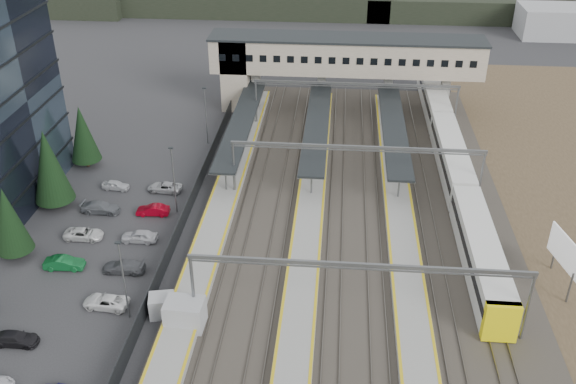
# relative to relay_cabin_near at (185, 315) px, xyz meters

# --- Properties ---
(ground) EXTENTS (220.00, 220.00, 0.00)m
(ground) POSITION_rel_relay_cabin_near_xyz_m (2.68, 8.83, -1.38)
(ground) COLOR #2B2B2D
(ground) RESTS_ON ground
(car_park) EXTENTS (10.44, 44.50, 1.29)m
(car_park) POSITION_rel_relay_cabin_near_xyz_m (-10.75, 2.09, -0.78)
(car_park) COLOR #A4A4A9
(car_park) RESTS_ON ground
(lampposts) EXTENTS (0.50, 53.25, 8.07)m
(lampposts) POSITION_rel_relay_cabin_near_xyz_m (-5.32, 10.08, 2.95)
(lampposts) COLOR slate
(lampposts) RESTS_ON ground
(fence) EXTENTS (0.08, 90.00, 2.00)m
(fence) POSITION_rel_relay_cabin_near_xyz_m (-3.82, 13.83, -0.38)
(fence) COLOR #26282B
(fence) RESTS_ON ground
(relay_cabin_near) EXTENTS (3.41, 2.56, 2.77)m
(relay_cabin_near) POSITION_rel_relay_cabin_near_xyz_m (0.00, 0.00, 0.00)
(relay_cabin_near) COLOR #A2A4A8
(relay_cabin_near) RESTS_ON ground
(relay_cabin_far) EXTENTS (2.54, 2.26, 2.02)m
(relay_cabin_far) POSITION_rel_relay_cabin_near_xyz_m (-2.45, 1.45, -0.37)
(relay_cabin_far) COLOR #A2A4A8
(relay_cabin_far) RESTS_ON ground
(rail_corridor) EXTENTS (34.00, 90.00, 0.92)m
(rail_corridor) POSITION_rel_relay_cabin_near_xyz_m (12.02, 13.83, -1.10)
(rail_corridor) COLOR #39342E
(rail_corridor) RESTS_ON ground
(canopies) EXTENTS (23.10, 30.00, 3.28)m
(canopies) POSITION_rel_relay_cabin_near_xyz_m (9.68, 35.83, 2.54)
(canopies) COLOR black
(canopies) RESTS_ON ground
(footbridge) EXTENTS (40.40, 6.40, 11.20)m
(footbridge) POSITION_rel_relay_cabin_near_xyz_m (10.38, 50.83, 6.55)
(footbridge) COLOR tan
(footbridge) RESTS_ON ground
(gantries) EXTENTS (28.40, 62.28, 7.17)m
(gantries) POSITION_rel_relay_cabin_near_xyz_m (14.68, 11.83, 4.61)
(gantries) COLOR slate
(gantries) RESTS_ON ground
(train) EXTENTS (2.94, 61.47, 3.70)m
(train) POSITION_rel_relay_cabin_near_xyz_m (26.68, 30.61, 0.72)
(train) COLOR silver
(train) RESTS_ON ground
(billboard) EXTENTS (1.40, 6.06, 5.26)m
(billboard) POSITION_rel_relay_cabin_near_xyz_m (34.02, 8.84, 2.16)
(billboard) COLOR slate
(billboard) RESTS_ON ground
(treeline_far) EXTENTS (170.00, 19.00, 7.00)m
(treeline_far) POSITION_rel_relay_cabin_near_xyz_m (26.49, 101.11, 1.56)
(treeline_far) COLOR black
(treeline_far) RESTS_ON ground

